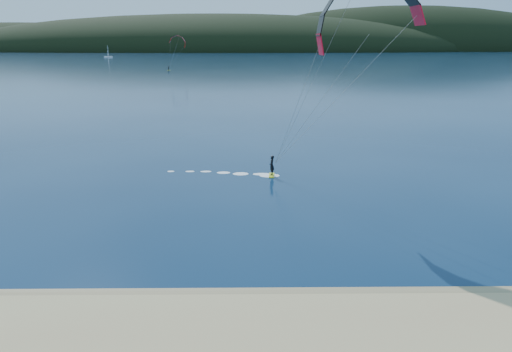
{
  "coord_description": "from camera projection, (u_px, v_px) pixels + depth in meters",
  "views": [
    {
      "loc": [
        3.04,
        -15.62,
        12.52
      ],
      "look_at": [
        3.33,
        10.0,
        5.0
      ],
      "focal_mm": 31.93,
      "sensor_mm": 36.0,
      "label": 1
    }
  ],
  "objects": [
    {
      "name": "kitesurfer_near",
      "position": [
        364.0,
        40.0,
        35.2
      ],
      "size": [
        22.14,
        9.38,
        16.4
      ],
      "color": "#C3D418",
      "rests_on": "ground"
    },
    {
      "name": "wet_sand",
      "position": [
        191.0,
        302.0,
        22.78
      ],
      "size": [
        220.0,
        2.5,
        0.1
      ],
      "color": "olive",
      "rests_on": "ground"
    },
    {
      "name": "headland",
      "position": [
        249.0,
        51.0,
        733.57
      ],
      "size": [
        1200.0,
        310.0,
        140.0
      ],
      "color": "black",
      "rests_on": "ground"
    },
    {
      "name": "kitesurfer_far",
      "position": [
        177.0,
        44.0,
        206.63
      ],
      "size": [
        10.16,
        6.43,
        14.8
      ],
      "color": "#C3D418",
      "rests_on": "ground"
    },
    {
      "name": "sailboat",
      "position": [
        108.0,
        57.0,
        402.67
      ],
      "size": [
        7.56,
        4.73,
        10.54
      ],
      "color": "white",
      "rests_on": "ground"
    }
  ]
}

